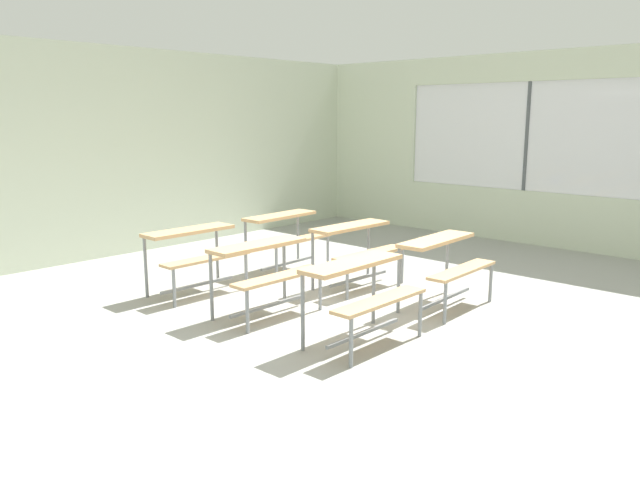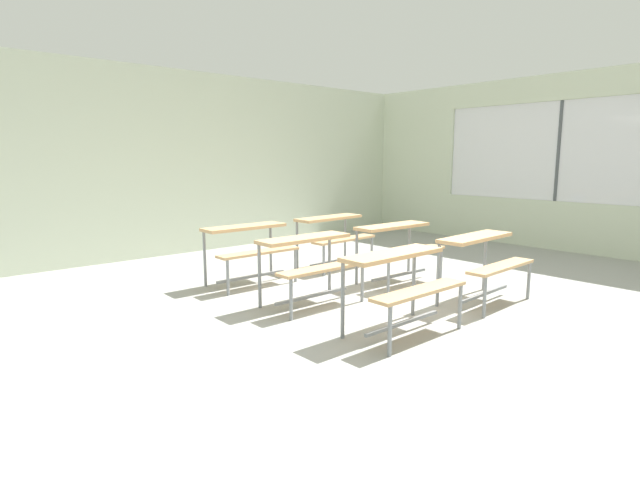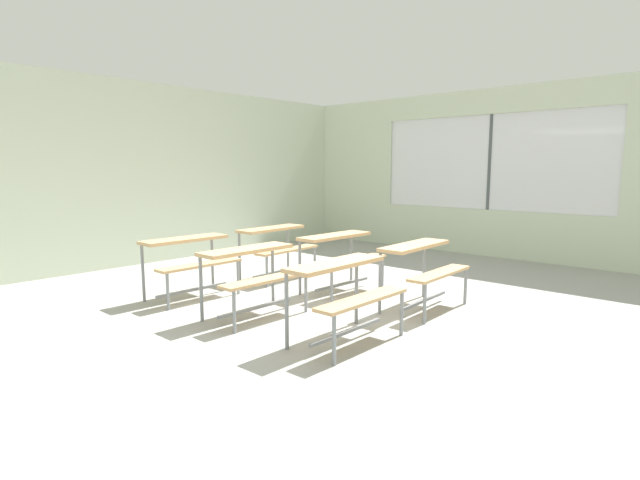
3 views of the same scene
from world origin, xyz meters
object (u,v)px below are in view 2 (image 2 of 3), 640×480
Objects in this scene: desk_bench_r1c1 at (399,239)px; desk_bench_r2c1 at (334,229)px; desk_bench_r2c0 at (249,240)px; desk_bench_r1c0 at (311,254)px; desk_bench_r0c0 at (402,273)px; desk_bench_r0c1 at (484,253)px.

desk_bench_r1c1 is 1.00× the size of desk_bench_r2c1.
desk_bench_r2c0 is at bearing 143.45° from desk_bench_r1c1.
desk_bench_r1c1 is (1.49, 0.01, 0.00)m from desk_bench_r1c0.
desk_bench_r2c0 is at bearing 178.06° from desk_bench_r2c1.
desk_bench_r1c1 is at bearing 40.61° from desk_bench_r0c0.
desk_bench_r0c0 is 0.98× the size of desk_bench_r2c1.
desk_bench_r1c0 is at bearing -89.54° from desk_bench_r2c0.
desk_bench_r1c1 and desk_bench_r2c0 have the same top height.
desk_bench_r0c0 is 0.99× the size of desk_bench_r1c0.
desk_bench_r0c0 is at bearing -88.64° from desk_bench_r2c0.
desk_bench_r0c0 and desk_bench_r2c0 have the same top height.
desk_bench_r2c1 is (-0.01, 1.20, 0.00)m from desk_bench_r1c1.
desk_bench_r0c0 is 2.44m from desk_bench_r2c0.
desk_bench_r0c0 is at bearing -122.83° from desk_bench_r2c1.
desk_bench_r0c1 is 2.41m from desk_bench_r2c1.
desk_bench_r2c1 is at bearing 88.23° from desk_bench_r0c1.
desk_bench_r0c0 is 0.99× the size of desk_bench_r2c0.
desk_bench_r0c1 is 2.82m from desk_bench_r2c0.
desk_bench_r2c0 is 1.47m from desk_bench_r2c1.
desk_bench_r2c1 is at bearing 59.51° from desk_bench_r0c0.
desk_bench_r0c1 is 1.00× the size of desk_bench_r1c1.
desk_bench_r2c0 and desk_bench_r2c1 have the same top height.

